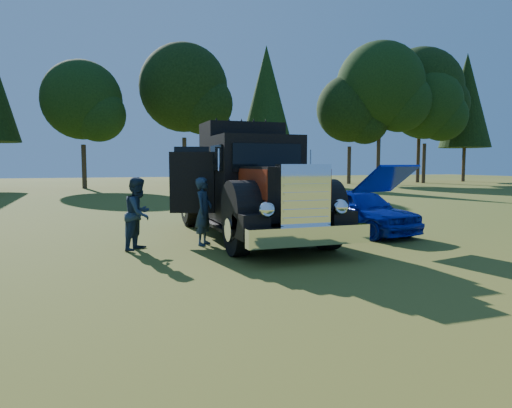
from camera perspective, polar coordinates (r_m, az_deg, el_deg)
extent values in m
plane|color=#384E16|center=(9.45, 1.24, -6.59)|extent=(120.00, 120.00, 0.00)
cylinder|color=#2D2116|center=(38.16, -20.69, 4.40)|extent=(0.36, 0.36, 3.42)
sphere|color=black|center=(38.48, -20.93, 12.05)|extent=(6.08, 6.08, 6.08)
sphere|color=black|center=(37.59, -19.14, 10.53)|extent=(4.18, 4.18, 4.18)
cylinder|color=#2D2116|center=(39.34, -8.92, 5.19)|extent=(0.36, 0.36, 4.14)
sphere|color=black|center=(39.85, -9.04, 14.15)|extent=(7.36, 7.36, 7.36)
sphere|color=black|center=(39.04, -6.72, 12.33)|extent=(5.06, 5.06, 5.06)
cylinder|color=#2D2116|center=(42.97, 1.29, 5.47)|extent=(0.36, 0.36, 4.50)
cone|color=black|center=(43.42, 1.31, 13.24)|extent=(5.00, 5.00, 9.38)
cylinder|color=#2D2116|center=(45.13, 11.55, 4.77)|extent=(0.36, 0.36, 3.60)
sphere|color=black|center=(45.44, 11.67, 11.60)|extent=(6.40, 6.40, 6.40)
sphere|color=black|center=(45.27, 13.50, 10.06)|extent=(4.40, 4.40, 4.40)
cylinder|color=#2D2116|center=(48.96, 20.24, 4.79)|extent=(0.36, 0.36, 3.96)
sphere|color=black|center=(49.33, 20.45, 11.70)|extent=(7.04, 7.04, 7.04)
sphere|color=black|center=(49.37, 22.26, 10.10)|extent=(4.84, 4.84, 4.84)
cylinder|color=#2D2116|center=(55.13, 24.54, 5.10)|extent=(0.36, 0.36, 4.86)
cone|color=black|center=(55.55, 24.78, 11.66)|extent=(5.40, 5.40, 10.12)
cylinder|color=#2D2116|center=(45.50, 15.03, 5.37)|extent=(0.36, 0.36, 4.65)
sphere|color=black|center=(46.10, 15.24, 14.07)|extent=(8.27, 8.27, 8.27)
sphere|color=black|center=(45.94, 17.57, 12.09)|extent=(5.68, 5.68, 5.68)
cylinder|color=#2D2116|center=(50.56, 19.60, 5.26)|extent=(0.36, 0.36, 4.77)
sphere|color=black|center=(51.13, 19.85, 13.31)|extent=(8.48, 8.48, 8.48)
sphere|color=black|center=(51.13, 21.97, 11.44)|extent=(5.83, 5.83, 5.83)
cylinder|color=black|center=(9.45, -2.40, -3.21)|extent=(0.32, 1.10, 1.10)
cylinder|color=black|center=(10.26, 8.89, -2.62)|extent=(0.32, 1.10, 1.10)
cylinder|color=black|center=(14.07, -8.18, -0.55)|extent=(0.32, 1.10, 1.10)
cylinder|color=black|center=(14.63, -0.09, -0.29)|extent=(0.32, 1.10, 1.10)
cylinder|color=black|center=(14.14, -6.87, -0.51)|extent=(0.32, 1.10, 1.10)
cylinder|color=black|center=(14.52, -1.32, -0.33)|extent=(0.32, 1.10, 1.10)
cube|color=black|center=(12.21, -1.29, -1.01)|extent=(1.60, 6.40, 0.28)
cube|color=white|center=(8.68, 6.72, -3.97)|extent=(2.50, 0.22, 0.36)
cube|color=white|center=(8.87, 5.91, 0.78)|extent=(1.05, 0.30, 1.30)
cube|color=black|center=(9.82, 3.28, 1.50)|extent=(1.35, 1.80, 1.10)
cube|color=maroon|center=(9.57, -0.53, 2.61)|extent=(0.02, 1.80, 0.60)
cube|color=maroon|center=(10.10, 6.90, 2.70)|extent=(0.02, 1.80, 0.60)
cylinder|color=black|center=(9.43, -1.82, -0.78)|extent=(0.55, 1.24, 1.24)
cylinder|color=black|center=(10.17, 8.43, -0.41)|extent=(0.55, 1.24, 1.24)
sphere|color=white|center=(8.52, 1.36, -0.72)|extent=(0.32, 0.32, 0.32)
sphere|color=white|center=(9.19, 10.48, -0.39)|extent=(0.32, 0.32, 0.32)
cube|color=black|center=(11.25, 0.22, 3.22)|extent=(2.05, 1.30, 2.10)
cube|color=black|center=(10.62, 1.45, 5.81)|extent=(1.70, 0.05, 0.65)
cube|color=black|center=(12.48, -1.81, 4.31)|extent=(2.05, 1.30, 2.50)
cube|color=black|center=(14.09, -3.85, 1.13)|extent=(2.00, 2.00, 0.35)
cube|color=black|center=(11.29, -8.01, 2.67)|extent=(1.06, 0.43, 1.50)
cube|color=#8D3914|center=(11.34, -8.13, 1.92)|extent=(0.81, 0.31, 0.75)
imported|color=navy|center=(12.87, 12.71, -0.82)|extent=(2.15, 3.86, 1.24)
cube|color=navy|center=(11.25, 15.90, 3.03)|extent=(1.46, 1.17, 0.67)
imported|color=#20354C|center=(10.77, -6.54, -0.92)|extent=(0.64, 0.69, 1.59)
imported|color=#1B2740|center=(10.42, -14.46, -1.17)|extent=(0.95, 0.99, 1.61)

